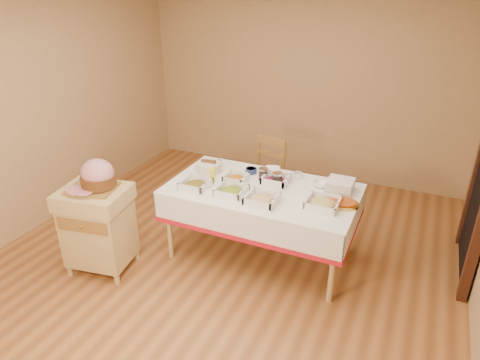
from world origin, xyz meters
name	(u,v)px	position (x,y,z in m)	size (l,w,h in m)	color
room_shell	(219,141)	(0.00, 0.00, 1.30)	(5.00, 5.00, 5.00)	#995D2F
dining_table	(262,203)	(0.30, 0.30, 0.60)	(1.82, 1.02, 0.76)	tan
butcher_cart	(98,225)	(-1.03, -0.55, 0.48)	(0.68, 0.59, 0.85)	tan
dining_chair	(264,177)	(0.00, 1.13, 0.48)	(0.49, 0.48, 0.93)	olive
ham_on_board	(97,177)	(-0.98, -0.51, 0.98)	(0.44, 0.42, 0.29)	olive
serving_dish_a	(195,185)	(-0.29, 0.04, 0.80)	(0.26, 0.26, 0.11)	white
serving_dish_b	(231,191)	(0.08, 0.06, 0.79)	(0.26, 0.26, 0.11)	white
serving_dish_c	(262,199)	(0.41, 0.02, 0.80)	(0.27, 0.27, 0.11)	white
serving_dish_d	(323,203)	(0.92, 0.18, 0.80)	(0.29, 0.29, 0.11)	white
serving_dish_e	(236,178)	(0.00, 0.34, 0.79)	(0.22, 0.21, 0.10)	white
serving_dish_f	(276,180)	(0.38, 0.46, 0.80)	(0.26, 0.24, 0.12)	white
small_bowl_left	(217,163)	(-0.36, 0.63, 0.79)	(0.11, 0.11, 0.05)	white
small_bowl_mid	(251,170)	(0.06, 0.59, 0.79)	(0.12, 0.12, 0.05)	navy
small_bowl_right	(297,175)	(0.53, 0.68, 0.79)	(0.10, 0.10, 0.05)	white
bowl_white_imported	(272,170)	(0.25, 0.71, 0.78)	(0.17, 0.17, 0.04)	white
bowl_small_imported	(321,184)	(0.81, 0.57, 0.78)	(0.16, 0.16, 0.05)	white
preserve_jar_left	(263,175)	(0.23, 0.49, 0.82)	(0.10, 0.10, 0.12)	silver
preserve_jar_right	(277,180)	(0.40, 0.43, 0.82)	(0.10, 0.10, 0.13)	silver
mustard_bottle	(213,175)	(-0.21, 0.24, 0.83)	(0.05, 0.05, 0.16)	yellow
bread_basket	(209,167)	(-0.36, 0.45, 0.81)	(0.27, 0.27, 0.12)	beige
plate_stack	(340,186)	(0.99, 0.54, 0.82)	(0.24, 0.24, 0.12)	white
brass_platter	(341,203)	(1.06, 0.28, 0.78)	(0.32, 0.23, 0.04)	gold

